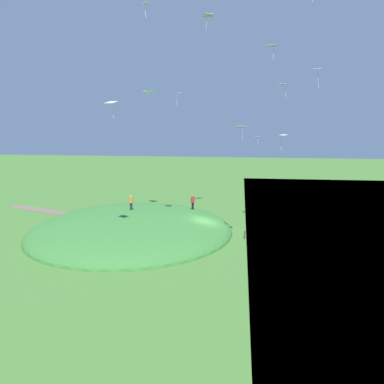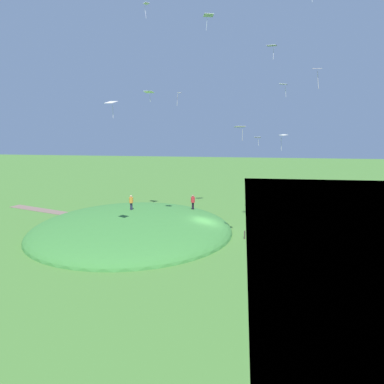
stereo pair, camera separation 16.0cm
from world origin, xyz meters
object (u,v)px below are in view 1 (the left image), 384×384
(kite_11, at_px, (208,16))
(mooring_post, at_px, (245,235))
(kite_3, at_px, (283,84))
(kite_4, at_px, (283,136))
(person_walking_path, at_px, (131,201))
(kite_5, at_px, (317,70))
(kite_1, at_px, (179,94))
(kite_8, at_px, (146,5))
(kite_12, at_px, (240,127))
(kite_9, at_px, (272,46))
(kite_2, at_px, (257,138))
(person_near_shore, at_px, (193,200))
(kite_6, at_px, (111,103))
(kite_0, at_px, (149,92))

(kite_11, distance_m, mooring_post, 24.64)
(kite_3, bearing_deg, kite_4, -102.40)
(person_walking_path, xyz_separation_m, kite_3, (-16.54, 0.43, 12.75))
(kite_5, bearing_deg, kite_11, -43.89)
(kite_11, bearing_deg, kite_5, 136.11)
(kite_1, bearing_deg, kite_5, 145.69)
(kite_4, distance_m, kite_8, 20.07)
(kite_11, height_order, kite_12, kite_11)
(mooring_post, bearing_deg, kite_9, -153.55)
(kite_4, xyz_separation_m, kite_12, (4.63, 6.68, 1.14))
(kite_9, xyz_separation_m, kite_11, (6.74, -6.02, 4.22))
(kite_4, bearing_deg, kite_2, -69.30)
(kite_9, bearing_deg, kite_5, 132.71)
(kite_3, relative_size, kite_11, 0.78)
(kite_5, distance_m, mooring_post, 17.57)
(person_near_shore, xyz_separation_m, kite_8, (4.57, 3.36, 21.57))
(person_near_shore, bearing_deg, kite_4, -80.55)
(kite_1, relative_size, kite_6, 1.02)
(kite_8, bearing_deg, kite_2, -149.16)
(person_walking_path, distance_m, kite_6, 14.70)
(kite_0, distance_m, kite_5, 21.47)
(kite_0, relative_size, kite_8, 0.87)
(kite_2, height_order, kite_5, kite_5)
(kite_9, distance_m, kite_11, 9.97)
(kite_5, relative_size, kite_8, 1.15)
(kite_6, height_order, kite_9, kite_9)
(kite_2, bearing_deg, kite_3, 105.29)
(kite_5, distance_m, kite_6, 18.38)
(kite_3, height_order, kite_11, kite_11)
(kite_1, bearing_deg, kite_0, -31.70)
(person_walking_path, xyz_separation_m, kite_6, (-1.13, 9.98, 10.74))
(kite_0, relative_size, kite_12, 0.97)
(kite_3, distance_m, kite_12, 8.01)
(kite_2, xyz_separation_m, kite_8, (12.24, 7.31, 14.22))
(person_near_shore, xyz_separation_m, kite_11, (-1.71, -0.19, 21.06))
(kite_3, bearing_deg, kite_0, -21.28)
(kite_6, relative_size, kite_8, 0.94)
(kite_0, distance_m, kite_12, 16.31)
(kite_0, relative_size, kite_9, 1.00)
(kite_4, relative_size, kite_6, 1.20)
(person_walking_path, relative_size, kite_8, 1.11)
(kite_3, xyz_separation_m, kite_9, (1.41, 1.79, 3.55))
(kite_6, height_order, kite_8, kite_8)
(kite_3, xyz_separation_m, kite_12, (4.32, 5.28, -4.20))
(kite_4, height_order, kite_11, kite_11)
(person_walking_path, bearing_deg, kite_4, 131.50)
(kite_0, xyz_separation_m, kite_6, (-0.05, 15.58, -1.58))
(kite_0, xyz_separation_m, kite_1, (-4.09, 2.52, -0.33))
(kite_6, height_order, mooring_post, kite_6)
(person_near_shore, relative_size, kite_11, 1.00)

